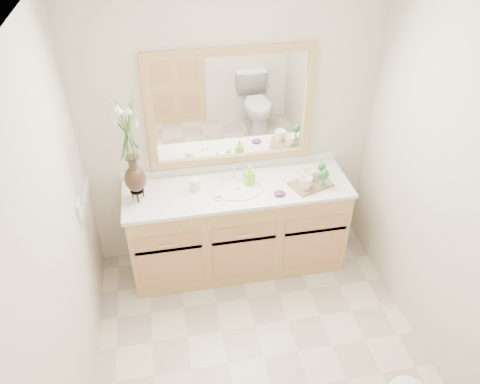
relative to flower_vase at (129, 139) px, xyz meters
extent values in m
plane|color=beige|center=(0.79, -1.02, -1.37)|extent=(2.60, 2.60, 0.00)
cube|color=white|center=(0.79, -1.02, 1.03)|extent=(2.40, 2.60, 0.02)
cube|color=silver|center=(0.79, 0.28, -0.17)|extent=(2.40, 0.02, 2.40)
cube|color=silver|center=(-0.41, -1.02, -0.17)|extent=(0.02, 2.60, 2.40)
cube|color=silver|center=(1.99, -1.02, -0.17)|extent=(0.02, 2.60, 2.40)
cube|color=tan|center=(0.79, 0.00, -0.97)|extent=(1.80, 0.55, 0.80)
cube|color=silver|center=(0.79, 0.00, -0.55)|extent=(1.84, 0.57, 0.03)
ellipsoid|color=white|center=(0.79, -0.02, -0.59)|extent=(0.38, 0.30, 0.12)
cylinder|color=silver|center=(0.79, 0.16, -0.48)|extent=(0.02, 0.02, 0.11)
cylinder|color=silver|center=(0.69, 0.16, -0.50)|extent=(0.02, 0.02, 0.08)
cylinder|color=silver|center=(0.89, 0.16, -0.50)|extent=(0.02, 0.02, 0.08)
cube|color=white|center=(0.79, 0.27, 0.04)|extent=(1.20, 0.01, 0.85)
cube|color=tan|center=(0.79, 0.26, 0.49)|extent=(1.32, 0.04, 0.06)
cube|color=tan|center=(0.79, 0.26, -0.42)|extent=(1.32, 0.04, 0.06)
cube|color=tan|center=(0.16, 0.26, 0.04)|extent=(0.06, 0.04, 0.85)
cube|color=tan|center=(1.42, 0.26, 0.04)|extent=(0.06, 0.04, 0.85)
cube|color=white|center=(-0.40, -0.25, -0.39)|extent=(0.02, 0.12, 0.12)
cylinder|color=black|center=(0.00, 0.00, -0.46)|extent=(0.11, 0.11, 0.01)
ellipsoid|color=#2F2014|center=(0.00, 0.00, -0.35)|extent=(0.16, 0.16, 0.21)
cylinder|color=#2F2014|center=(0.00, 0.00, -0.21)|extent=(0.07, 0.07, 0.10)
cylinder|color=#4C7A33|center=(0.00, 0.00, 0.04)|extent=(0.06, 0.06, 0.39)
cylinder|color=white|center=(0.45, 0.04, -0.49)|extent=(0.08, 0.08, 0.10)
cylinder|color=white|center=(0.61, -0.10, -0.53)|extent=(0.09, 0.09, 0.01)
cube|color=beige|center=(0.61, -0.10, -0.52)|extent=(0.06, 0.04, 0.02)
imported|color=#8AEE38|center=(0.90, 0.05, -0.46)|extent=(0.08, 0.08, 0.15)
ellipsoid|color=#5D246C|center=(1.10, -0.16, -0.52)|extent=(0.11, 0.09, 0.03)
cube|color=brown|center=(1.38, -0.07, -0.53)|extent=(0.38, 0.31, 0.02)
imported|color=white|center=(1.31, -0.13, -0.47)|extent=(0.14, 0.14, 0.11)
imported|color=white|center=(1.37, -0.02, -0.47)|extent=(0.13, 0.13, 0.10)
cylinder|color=#277733|center=(1.47, -0.13, -0.52)|extent=(0.07, 0.07, 0.01)
cylinder|color=#277733|center=(1.47, -0.13, -0.47)|extent=(0.01, 0.01, 0.10)
ellipsoid|color=#277733|center=(1.47, -0.13, -0.41)|extent=(0.07, 0.07, 0.08)
cylinder|color=#277733|center=(1.49, 0.00, -0.52)|extent=(0.06, 0.06, 0.01)
cylinder|color=#277733|center=(1.49, 0.00, -0.47)|extent=(0.01, 0.01, 0.09)
ellipsoid|color=#277733|center=(1.49, 0.00, -0.42)|extent=(0.06, 0.06, 0.08)
camera|label=1|loc=(0.23, -3.03, 1.65)|focal=35.00mm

